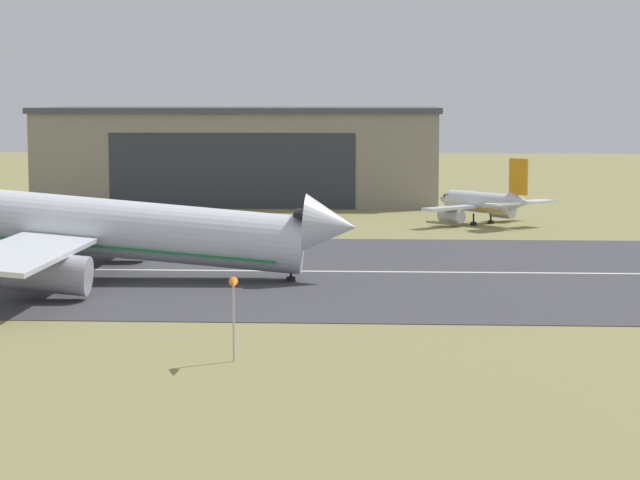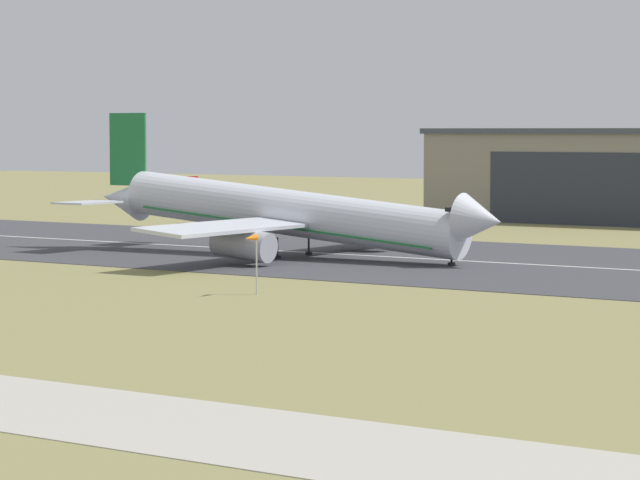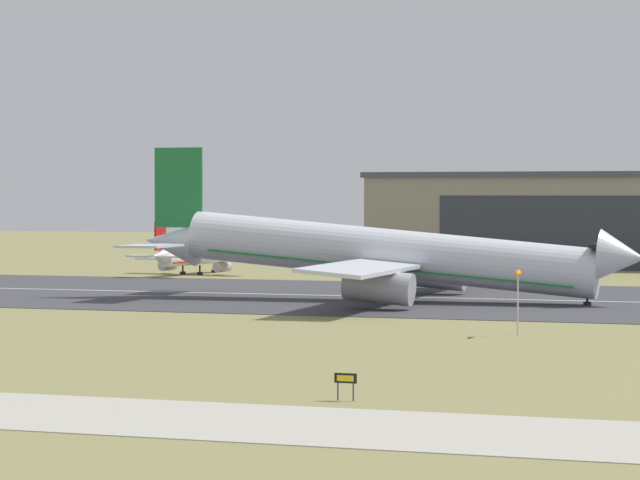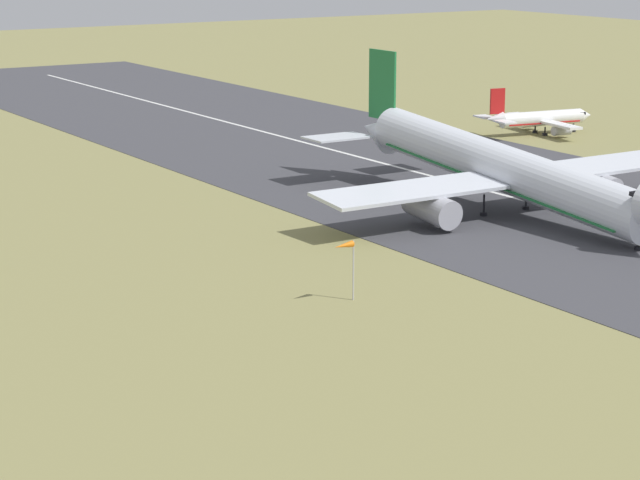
# 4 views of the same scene
# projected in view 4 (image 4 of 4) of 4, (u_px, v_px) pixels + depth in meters

# --- Properties ---
(ground_plane) EXTENTS (633.05, 633.05, 0.00)m
(ground_plane) POSITION_uv_depth(u_px,v_px,m) (108.00, 296.00, 113.24)
(ground_plane) COLOR olive
(runway_strip) EXTENTS (393.05, 55.81, 0.06)m
(runway_strip) POSITION_uv_depth(u_px,v_px,m) (590.00, 218.00, 144.28)
(runway_strip) COLOR #3D3D42
(runway_strip) RESTS_ON ground_plane
(runway_centreline) EXTENTS (353.75, 0.70, 0.01)m
(runway_centreline) POSITION_uv_depth(u_px,v_px,m) (590.00, 218.00, 144.27)
(runway_centreline) COLOR silver
(runway_centreline) RESTS_ON runway_strip
(airplane_landing) EXTENTS (57.44, 51.15, 17.13)m
(airplane_landing) POSITION_uv_depth(u_px,v_px,m) (502.00, 169.00, 146.49)
(airplane_landing) COLOR silver
(airplane_landing) RESTS_ON ground_plane
(airplane_parked_east) EXTENTS (19.03, 20.45, 7.95)m
(airplane_parked_east) POSITION_uv_depth(u_px,v_px,m) (540.00, 119.00, 203.70)
(airplane_parked_east) COLOR white
(airplane_parked_east) RESTS_ON ground_plane
(windsock_pole) EXTENTS (0.90, 2.32, 5.55)m
(windsock_pole) POSITION_uv_depth(u_px,v_px,m) (345.00, 249.00, 110.30)
(windsock_pole) COLOR #B7B7BC
(windsock_pole) RESTS_ON ground_plane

